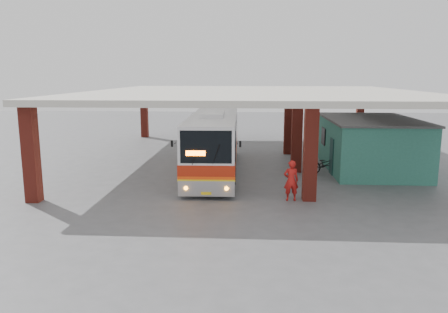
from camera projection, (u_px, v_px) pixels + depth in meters
The scene contains 8 objects.
ground at pixel (245, 183), 23.22m from camera, with size 90.00×90.00×0.00m, color #515154.
brick_columns at pixel (269, 131), 27.64m from camera, with size 20.10×21.60×4.35m.
canopy_roof at pixel (254, 93), 28.74m from camera, with size 21.00×23.00×0.30m, color beige.
shop_building at pixel (370, 144), 26.40m from camera, with size 5.20×8.20×3.11m.
coach_bus at pixel (214, 142), 25.67m from camera, with size 2.92×12.54×3.63m.
motorcycle at pixel (326, 164), 25.40m from camera, with size 0.74×2.13×1.12m, color black.
pedestrian at pixel (291, 181), 19.84m from camera, with size 0.69×0.45×1.88m, color red.
red_chair at pixel (311, 157), 28.75m from camera, with size 0.50×0.50×0.72m.
Camera 1 is at (0.30, -22.59, 5.69)m, focal length 35.00 mm.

